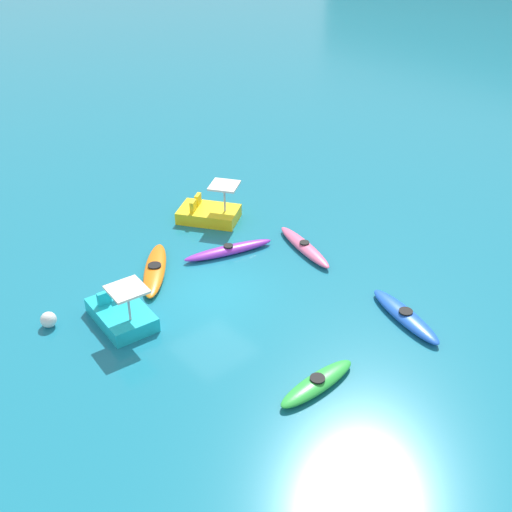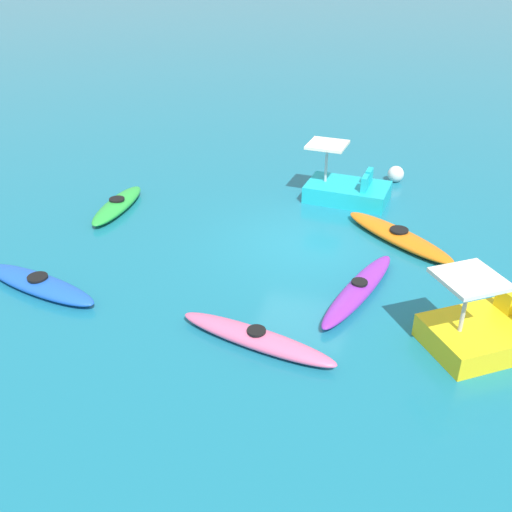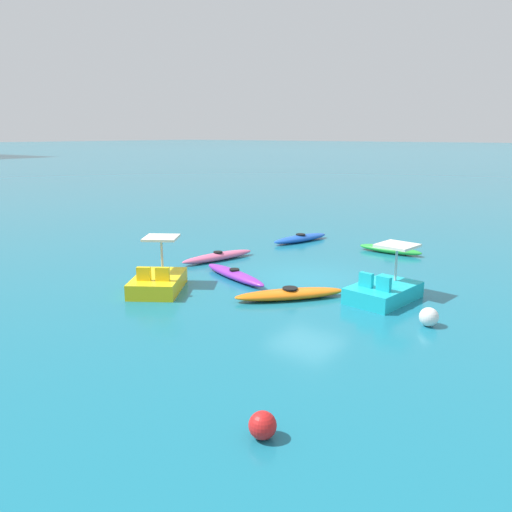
{
  "view_description": "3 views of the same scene",
  "coord_description": "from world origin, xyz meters",
  "px_view_note": "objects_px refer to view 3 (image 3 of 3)",
  "views": [
    {
      "loc": [
        14.84,
        -11.09,
        12.94
      ],
      "look_at": [
        -0.25,
        2.28,
        0.44
      ],
      "focal_mm": 45.88,
      "sensor_mm": 36.0,
      "label": 1
    },
    {
      "loc": [
        -2.23,
        13.16,
        7.07
      ],
      "look_at": [
        0.79,
        2.03,
        0.63
      ],
      "focal_mm": 40.79,
      "sensor_mm": 36.0,
      "label": 2
    },
    {
      "loc": [
        -15.2,
        -9.31,
        5.06
      ],
      "look_at": [
        -0.12,
        2.24,
        0.54
      ],
      "focal_mm": 36.25,
      "sensor_mm": 36.0,
      "label": 3
    }
  ],
  "objects_px": {
    "kayak_green": "(390,249)",
    "kayak_purple": "(234,275)",
    "kayak_blue": "(301,238)",
    "pedal_boat_yellow": "(158,281)",
    "buoy_red": "(263,425)",
    "buoy_white": "(429,317)",
    "kayak_pink": "(218,256)",
    "kayak_orange": "(290,294)",
    "pedal_boat_cyan": "(384,290)"
  },
  "relations": [
    {
      "from": "kayak_orange",
      "to": "kayak_pink",
      "type": "relative_size",
      "value": 0.93
    },
    {
      "from": "kayak_pink",
      "to": "kayak_blue",
      "type": "bearing_deg",
      "value": -6.98
    },
    {
      "from": "buoy_red",
      "to": "kayak_pink",
      "type": "bearing_deg",
      "value": 44.93
    },
    {
      "from": "pedal_boat_cyan",
      "to": "buoy_white",
      "type": "relative_size",
      "value": 4.98
    },
    {
      "from": "buoy_red",
      "to": "buoy_white",
      "type": "relative_size",
      "value": 0.94
    },
    {
      "from": "kayak_green",
      "to": "pedal_boat_cyan",
      "type": "height_order",
      "value": "pedal_boat_cyan"
    },
    {
      "from": "kayak_purple",
      "to": "pedal_boat_cyan",
      "type": "relative_size",
      "value": 1.37
    },
    {
      "from": "kayak_green",
      "to": "pedal_boat_cyan",
      "type": "relative_size",
      "value": 1.1
    },
    {
      "from": "kayak_blue",
      "to": "pedal_boat_cyan",
      "type": "height_order",
      "value": "pedal_boat_cyan"
    },
    {
      "from": "kayak_blue",
      "to": "pedal_boat_yellow",
      "type": "xyz_separation_m",
      "value": [
        -9.55,
        -0.55,
        0.17
      ]
    },
    {
      "from": "pedal_boat_cyan",
      "to": "kayak_green",
      "type": "bearing_deg",
      "value": 21.58
    },
    {
      "from": "kayak_orange",
      "to": "kayak_pink",
      "type": "distance_m",
      "value": 5.7
    },
    {
      "from": "kayak_purple",
      "to": "kayak_blue",
      "type": "bearing_deg",
      "value": 13.5
    },
    {
      "from": "kayak_orange",
      "to": "buoy_white",
      "type": "height_order",
      "value": "buoy_white"
    },
    {
      "from": "kayak_blue",
      "to": "kayak_pink",
      "type": "distance_m",
      "value": 5.28
    },
    {
      "from": "kayak_purple",
      "to": "pedal_boat_yellow",
      "type": "height_order",
      "value": "pedal_boat_yellow"
    },
    {
      "from": "kayak_green",
      "to": "buoy_white",
      "type": "xyz_separation_m",
      "value": [
        -7.64,
        -4.38,
        0.1
      ]
    },
    {
      "from": "pedal_boat_cyan",
      "to": "kayak_blue",
      "type": "bearing_deg",
      "value": 48.96
    },
    {
      "from": "kayak_green",
      "to": "kayak_blue",
      "type": "height_order",
      "value": "same"
    },
    {
      "from": "kayak_orange",
      "to": "pedal_boat_yellow",
      "type": "distance_m",
      "value": 4.39
    },
    {
      "from": "kayak_purple",
      "to": "buoy_red",
      "type": "distance_m",
      "value": 9.93
    },
    {
      "from": "kayak_purple",
      "to": "pedal_boat_cyan",
      "type": "xyz_separation_m",
      "value": [
        0.96,
        -5.23,
        0.17
      ]
    },
    {
      "from": "kayak_orange",
      "to": "pedal_boat_cyan",
      "type": "bearing_deg",
      "value": -55.15
    },
    {
      "from": "kayak_purple",
      "to": "kayak_green",
      "type": "bearing_deg",
      "value": -20.62
    },
    {
      "from": "kayak_purple",
      "to": "kayak_orange",
      "type": "bearing_deg",
      "value": -103.88
    },
    {
      "from": "kayak_green",
      "to": "kayak_pink",
      "type": "height_order",
      "value": "same"
    },
    {
      "from": "kayak_blue",
      "to": "buoy_red",
      "type": "distance_m",
      "value": 16.55
    },
    {
      "from": "kayak_green",
      "to": "pedal_boat_cyan",
      "type": "distance_m",
      "value": 6.78
    },
    {
      "from": "kayak_pink",
      "to": "pedal_boat_yellow",
      "type": "height_order",
      "value": "pedal_boat_yellow"
    },
    {
      "from": "pedal_boat_yellow",
      "to": "buoy_red",
      "type": "distance_m",
      "value": 9.14
    },
    {
      "from": "kayak_blue",
      "to": "kayak_purple",
      "type": "xyz_separation_m",
      "value": [
        -6.96,
        -1.67,
        -0.0
      ]
    },
    {
      "from": "kayak_purple",
      "to": "buoy_white",
      "type": "height_order",
      "value": "buoy_white"
    },
    {
      "from": "kayak_green",
      "to": "kayak_purple",
      "type": "height_order",
      "value": "same"
    },
    {
      "from": "kayak_orange",
      "to": "buoy_white",
      "type": "xyz_separation_m",
      "value": [
        0.32,
        -4.27,
        0.1
      ]
    },
    {
      "from": "kayak_orange",
      "to": "kayak_green",
      "type": "bearing_deg",
      "value": 0.8
    },
    {
      "from": "kayak_green",
      "to": "pedal_boat_yellow",
      "type": "relative_size",
      "value": 1.0
    },
    {
      "from": "kayak_purple",
      "to": "buoy_white",
      "type": "bearing_deg",
      "value": -93.05
    },
    {
      "from": "pedal_boat_cyan",
      "to": "buoy_red",
      "type": "height_order",
      "value": "pedal_boat_cyan"
    },
    {
      "from": "kayak_orange",
      "to": "buoy_red",
      "type": "xyz_separation_m",
      "value": [
        -6.61,
        -3.86,
        0.08
      ]
    },
    {
      "from": "kayak_blue",
      "to": "buoy_white",
      "type": "relative_size",
      "value": 6.46
    },
    {
      "from": "pedal_boat_cyan",
      "to": "buoy_white",
      "type": "distance_m",
      "value": 2.31
    },
    {
      "from": "kayak_purple",
      "to": "kayak_orange",
      "type": "distance_m",
      "value": 2.93
    },
    {
      "from": "kayak_purple",
      "to": "buoy_white",
      "type": "relative_size",
      "value": 6.83
    },
    {
      "from": "kayak_orange",
      "to": "pedal_boat_yellow",
      "type": "height_order",
      "value": "pedal_boat_yellow"
    },
    {
      "from": "kayak_purple",
      "to": "buoy_white",
      "type": "distance_m",
      "value": 7.12
    },
    {
      "from": "kayak_orange",
      "to": "kayak_purple",
      "type": "bearing_deg",
      "value": 76.12
    },
    {
      "from": "kayak_green",
      "to": "kayak_orange",
      "type": "relative_size",
      "value": 0.88
    },
    {
      "from": "kayak_blue",
      "to": "pedal_boat_yellow",
      "type": "height_order",
      "value": "pedal_boat_yellow"
    },
    {
      "from": "pedal_boat_cyan",
      "to": "pedal_boat_yellow",
      "type": "height_order",
      "value": "same"
    },
    {
      "from": "kayak_purple",
      "to": "kayak_orange",
      "type": "xyz_separation_m",
      "value": [
        -0.7,
        -2.84,
        0.0
      ]
    }
  ]
}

